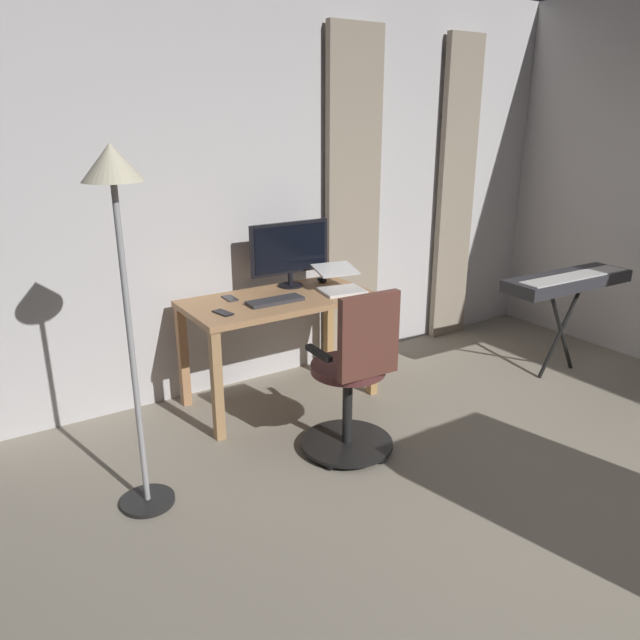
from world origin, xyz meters
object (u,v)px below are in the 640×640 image
office_chair (354,380)px  computer_mouse (322,280)px  desk (279,313)px  cell_phone_face_up (230,298)px  laptop (340,283)px  computer_monitor (290,250)px  floor_lamp (119,230)px  computer_keyboard (275,301)px  piano_keyboard (568,283)px  cell_phone_by_monitor (223,313)px

office_chair → computer_mouse: office_chair is taller
desk → computer_mouse: (-0.47, -0.18, 0.13)m
office_chair → cell_phone_face_up: (0.29, -1.03, 0.28)m
laptop → computer_mouse: (-0.02, -0.26, -0.04)m
computer_monitor → floor_lamp: (1.41, 0.91, 0.42)m
desk → computer_keyboard: (0.08, 0.09, 0.12)m
laptop → piano_keyboard: laptop is taller
cell_phone_by_monitor → floor_lamp: (0.73, 0.58, 0.68)m
cell_phone_by_monitor → floor_lamp: 1.16m
computer_keyboard → cell_phone_by_monitor: 0.39m
desk → cell_phone_face_up: cell_phone_face_up is taller
computer_mouse → floor_lamp: (1.66, 0.87, 0.67)m
desk → laptop: 0.48m
computer_keyboard → piano_keyboard: piano_keyboard is taller
office_chair → floor_lamp: bearing=173.5°
office_chair → laptop: size_ratio=2.58×
office_chair → piano_keyboard: (-2.05, -0.10, 0.26)m
desk → piano_keyboard: piano_keyboard is taller
office_chair → cell_phone_face_up: office_chair is taller
desk → laptop: size_ratio=3.21×
laptop → cell_phone_face_up: (0.74, -0.23, -0.05)m
cell_phone_face_up → computer_keyboard: bearing=134.5°
computer_keyboard → computer_mouse: computer_mouse is taller
laptop → cell_phone_by_monitor: 0.91m
floor_lamp → cell_phone_by_monitor: bearing=-141.5°
office_chair → piano_keyboard: office_chair is taller
desk → piano_keyboard: 2.20m
office_chair → laptop: office_chair is taller
cell_phone_face_up → floor_lamp: floor_lamp is taller
desk → office_chair: size_ratio=1.24×
computer_monitor → cell_phone_face_up: bearing=6.6°
piano_keyboard → floor_lamp: bearing=0.4°
laptop → office_chair: bearing=70.4°
desk → cell_phone_by_monitor: size_ratio=8.92×
computer_keyboard → piano_keyboard: 2.24m
computer_mouse → cell_phone_face_up: bearing=2.1°
cell_phone_face_up → office_chair: bearing=107.8°
laptop → computer_mouse: bearing=-84.6°
cell_phone_by_monitor → cell_phone_face_up: bearing=-134.5°
computer_monitor → computer_mouse: 0.36m
computer_keyboard → floor_lamp: bearing=28.5°
desk → cell_phone_by_monitor: (0.46, 0.12, 0.11)m
computer_keyboard → cell_phone_face_up: bearing=-47.7°
computer_mouse → piano_keyboard: (-1.58, 0.96, -0.04)m
office_chair → computer_keyboard: 0.85m
computer_keyboard → laptop: laptop is taller
office_chair → floor_lamp: floor_lamp is taller
computer_keyboard → piano_keyboard: size_ratio=0.35×
computer_keyboard → floor_lamp: floor_lamp is taller
office_chair → cell_phone_face_up: size_ratio=7.17×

